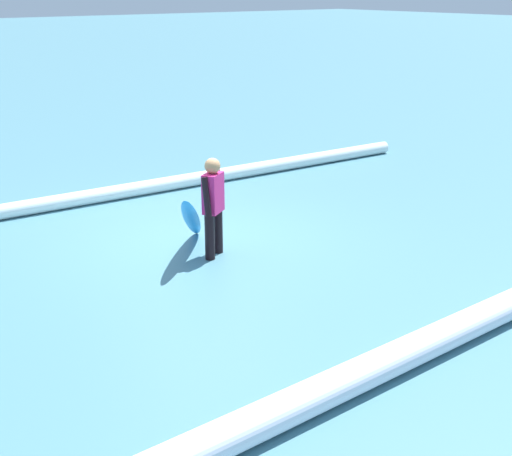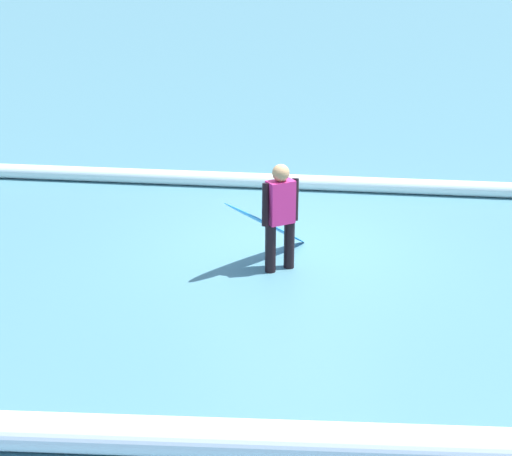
{
  "view_description": "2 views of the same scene",
  "coord_description": "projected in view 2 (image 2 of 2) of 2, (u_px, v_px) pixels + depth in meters",
  "views": [
    {
      "loc": [
        5.36,
        8.56,
        3.67
      ],
      "look_at": [
        0.45,
        2.13,
        0.84
      ],
      "focal_mm": 48.95,
      "sensor_mm": 36.0,
      "label": 1
    },
    {
      "loc": [
        -0.08,
        9.47,
        3.98
      ],
      "look_at": [
        0.45,
        1.4,
        0.81
      ],
      "focal_mm": 50.95,
      "sensor_mm": 36.0,
      "label": 2
    }
  ],
  "objects": [
    {
      "name": "surfboard",
      "position": [
        267.0,
        224.0,
        9.62
      ],
      "size": [
        1.18,
        1.46,
        1.07
      ],
      "color": "#268CE5",
      "rests_on": "ground_plane"
    },
    {
      "name": "ground_plane",
      "position": [
        295.0,
        246.0,
        10.26
      ],
      "size": [
        152.92,
        152.92,
        0.0
      ],
      "primitive_type": "plane",
      "color": "teal"
    },
    {
      "name": "wave_crest_midground",
      "position": [
        502.0,
        448.0,
        5.89
      ],
      "size": [
        21.1,
        0.58,
        0.33
      ],
      "primitive_type": "cylinder",
      "rotation": [
        0.0,
        1.57,
        0.01
      ],
      "color": "white",
      "rests_on": "ground_plane"
    },
    {
      "name": "surfer",
      "position": [
        280.0,
        212.0,
        9.24
      ],
      "size": [
        0.46,
        0.41,
        1.43
      ],
      "rotation": [
        0.0,
        0.0,
        3.69
      ],
      "color": "black",
      "rests_on": "ground_plane"
    },
    {
      "name": "wave_crest_foreground",
      "position": [
        267.0,
        181.0,
        12.65
      ],
      "size": [
        14.22,
        1.09,
        0.26
      ],
      "primitive_type": "cylinder",
      "rotation": [
        0.0,
        1.57,
        -0.06
      ],
      "color": "white",
      "rests_on": "ground_plane"
    }
  ]
}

